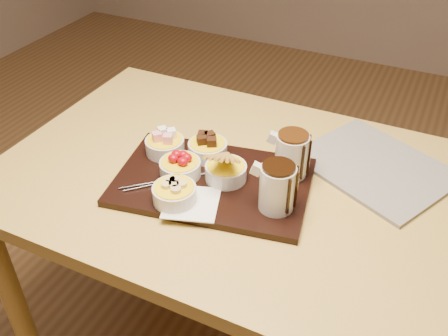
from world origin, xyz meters
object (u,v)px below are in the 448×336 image
at_px(pitcher_dark_chocolate, 277,188).
at_px(pitcher_milk_chocolate, 291,156).
at_px(serving_board, 213,182).
at_px(bowl_strawberries, 180,168).
at_px(newspaper, 375,166).
at_px(dining_table, 238,205).

distance_m(pitcher_dark_chocolate, pitcher_milk_chocolate, 0.13).
distance_m(serving_board, bowl_strawberries, 0.08).
bearing_deg(pitcher_dark_chocolate, pitcher_milk_chocolate, 85.60).
relative_size(serving_board, pitcher_milk_chocolate, 4.25).
xyz_separation_m(serving_board, newspaper, (0.34, 0.24, -0.00)).
relative_size(serving_board, bowl_strawberries, 4.60).
xyz_separation_m(pitcher_milk_chocolate, newspaper, (0.18, 0.14, -0.07)).
height_order(pitcher_milk_chocolate, newspaper, pitcher_milk_chocolate).
distance_m(bowl_strawberries, pitcher_dark_chocolate, 0.25).
bearing_deg(newspaper, pitcher_dark_chocolate, -95.76).
height_order(serving_board, pitcher_dark_chocolate, pitcher_dark_chocolate).
xyz_separation_m(serving_board, pitcher_milk_chocolate, (0.16, 0.10, 0.06)).
bearing_deg(pitcher_dark_chocolate, newspaper, 48.08).
xyz_separation_m(serving_board, bowl_strawberries, (-0.08, -0.02, 0.03)).
bearing_deg(pitcher_milk_chocolate, bowl_strawberries, -163.61).
relative_size(dining_table, pitcher_dark_chocolate, 11.09).
bearing_deg(newspaper, dining_table, -123.26).
height_order(serving_board, pitcher_milk_chocolate, pitcher_milk_chocolate).
relative_size(dining_table, newspaper, 3.41).
bearing_deg(dining_table, newspaper, 30.60).
bearing_deg(serving_board, newspaper, 24.99).
xyz_separation_m(dining_table, newspaper, (0.30, 0.18, 0.10)).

